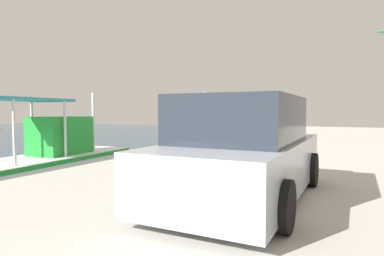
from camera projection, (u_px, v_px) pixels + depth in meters
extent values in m
cube|color=#BCB7AD|center=(322.00, 159.00, 12.07)|extent=(36.00, 10.00, 0.80)
cube|color=white|center=(41.00, 170.00, 9.94)|extent=(6.58, 2.40, 0.77)
cube|color=#1E8C2D|center=(41.00, 160.00, 9.92)|extent=(6.62, 2.45, 0.12)
cube|color=#1E8C2D|center=(61.00, 135.00, 10.63)|extent=(1.89, 1.29, 1.20)
cylinder|color=silver|center=(14.00, 133.00, 8.28)|extent=(0.08, 0.08, 1.67)
cylinder|color=silver|center=(65.00, 129.00, 9.89)|extent=(0.08, 0.08, 1.67)
cylinder|color=silver|center=(32.00, 128.00, 10.40)|extent=(0.08, 0.08, 1.67)
cube|color=teal|center=(23.00, 99.00, 9.30)|extent=(2.71, 1.60, 0.08)
cylinder|color=silver|center=(93.00, 121.00, 12.10)|extent=(0.10, 0.10, 2.04)
cube|color=white|center=(197.00, 139.00, 20.07)|extent=(4.97, 2.48, 0.91)
cube|color=orange|center=(197.00, 133.00, 20.06)|extent=(5.02, 2.53, 0.12)
cube|color=orange|center=(200.00, 121.00, 20.59)|extent=(1.49, 1.23, 1.29)
cylinder|color=silver|center=(202.00, 120.00, 18.82)|extent=(0.08, 0.08, 1.52)
cylinder|color=silver|center=(183.00, 119.00, 19.16)|extent=(0.08, 0.08, 1.52)
cylinder|color=silver|center=(208.00, 119.00, 20.05)|extent=(0.08, 0.08, 1.52)
cylinder|color=silver|center=(189.00, 119.00, 20.39)|extent=(0.08, 0.08, 1.52)
cube|color=teal|center=(195.00, 106.00, 19.56)|extent=(2.11, 1.55, 0.08)
cylinder|color=silver|center=(205.00, 111.00, 21.69)|extent=(0.10, 0.10, 2.52)
torus|color=orange|center=(192.00, 121.00, 20.84)|extent=(0.55, 0.19, 0.54)
cube|color=white|center=(248.00, 131.00, 27.09)|extent=(6.32, 2.22, 0.98)
cube|color=#723399|center=(248.00, 126.00, 27.07)|extent=(6.36, 2.27, 0.12)
cube|color=#723399|center=(251.00, 119.00, 27.75)|extent=(1.79, 1.27, 1.00)
cylinder|color=silver|center=(253.00, 117.00, 25.46)|extent=(0.08, 0.08, 1.49)
cylinder|color=silver|center=(235.00, 117.00, 26.05)|extent=(0.08, 0.08, 1.49)
cylinder|color=silver|center=(258.00, 116.00, 26.99)|extent=(0.08, 0.08, 1.49)
cylinder|color=silver|center=(241.00, 116.00, 27.58)|extent=(0.08, 0.08, 1.49)
cube|color=#D8CC72|center=(247.00, 107.00, 26.48)|extent=(2.58, 1.57, 0.08)
cylinder|color=silver|center=(256.00, 111.00, 29.13)|extent=(0.10, 0.10, 2.45)
torus|color=orange|center=(243.00, 119.00, 28.05)|extent=(0.54, 0.12, 0.54)
cylinder|color=tan|center=(213.00, 150.00, 10.58)|extent=(0.04, 0.04, 0.22)
cylinder|color=tan|center=(216.00, 150.00, 10.57)|extent=(0.04, 0.04, 0.22)
ellipsoid|color=white|center=(215.00, 142.00, 10.52)|extent=(0.71, 0.54, 0.40)
ellipsoid|color=silver|center=(215.00, 140.00, 10.56)|extent=(0.64, 0.55, 0.28)
cylinder|color=white|center=(215.00, 136.00, 10.31)|extent=(0.21, 0.16, 0.27)
sphere|color=white|center=(215.00, 131.00, 10.23)|extent=(0.21, 0.21, 0.16)
cone|color=#F2B272|center=(215.00, 132.00, 10.03)|extent=(0.30, 0.18, 0.07)
cylinder|color=#3F3F42|center=(269.00, 133.00, 14.26)|extent=(0.16, 0.16, 0.81)
cylinder|color=#3F3F42|center=(267.00, 133.00, 14.11)|extent=(0.16, 0.16, 0.81)
cube|color=maroon|center=(268.00, 117.00, 14.15)|extent=(0.49, 0.36, 0.56)
cylinder|color=maroon|center=(271.00, 118.00, 14.35)|extent=(0.10, 0.10, 0.53)
cylinder|color=maroon|center=(265.00, 118.00, 13.95)|extent=(0.10, 0.10, 0.53)
sphere|color=tan|center=(268.00, 108.00, 14.13)|extent=(0.22, 0.22, 0.22)
cylinder|color=black|center=(312.00, 170.00, 5.89)|extent=(0.60, 0.18, 0.60)
cylinder|color=black|center=(223.00, 163.00, 6.65)|extent=(0.60, 0.18, 0.60)
cylinder|color=black|center=(284.00, 206.00, 3.62)|extent=(0.60, 0.18, 0.60)
cylinder|color=black|center=(153.00, 190.00, 4.38)|extent=(0.60, 0.18, 0.60)
cube|color=#A5ADB7|center=(244.00, 165.00, 5.13)|extent=(4.10, 1.71, 0.76)
cube|color=#262D38|center=(242.00, 119.00, 4.96)|extent=(2.20, 1.57, 0.68)
cylinder|color=#333338|center=(175.00, 144.00, 11.54)|extent=(0.23, 0.23, 0.40)
cylinder|color=#333338|center=(235.00, 132.00, 17.14)|extent=(0.26, 0.26, 0.55)
cylinder|color=#333338|center=(250.00, 129.00, 19.60)|extent=(0.26, 0.26, 0.53)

